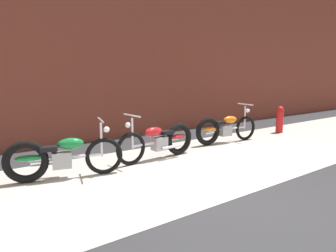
{
  "coord_description": "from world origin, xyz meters",
  "views": [
    {
      "loc": [
        -3.15,
        -2.81,
        1.79
      ],
      "look_at": [
        0.48,
        2.21,
        0.75
      ],
      "focal_mm": 32.14,
      "sensor_mm": 36.0,
      "label": 1
    }
  ],
  "objects_px": {
    "motorcycle_red": "(162,140)",
    "fire_hydrant": "(280,119)",
    "motorcycle_orange": "(223,129)",
    "motorcycle_green": "(57,157)"
  },
  "relations": [
    {
      "from": "motorcycle_orange",
      "to": "fire_hydrant",
      "type": "xyz_separation_m",
      "value": [
        2.58,
        0.02,
        0.03
      ]
    },
    {
      "from": "motorcycle_green",
      "to": "motorcycle_orange",
      "type": "distance_m",
      "value": 4.42
    },
    {
      "from": "motorcycle_red",
      "to": "motorcycle_orange",
      "type": "bearing_deg",
      "value": -176.92
    },
    {
      "from": "motorcycle_green",
      "to": "fire_hydrant",
      "type": "distance_m",
      "value": 6.99
    },
    {
      "from": "motorcycle_red",
      "to": "motorcycle_orange",
      "type": "xyz_separation_m",
      "value": [
        2.15,
        0.27,
        0.0
      ]
    },
    {
      "from": "fire_hydrant",
      "to": "motorcycle_green",
      "type": "bearing_deg",
      "value": -177.26
    },
    {
      "from": "motorcycle_orange",
      "to": "fire_hydrant",
      "type": "bearing_deg",
      "value": 7.08
    },
    {
      "from": "motorcycle_green",
      "to": "motorcycle_orange",
      "type": "height_order",
      "value": "same"
    },
    {
      "from": "motorcycle_red",
      "to": "motorcycle_green",
      "type": "bearing_deg",
      "value": -2.93
    },
    {
      "from": "motorcycle_red",
      "to": "fire_hydrant",
      "type": "bearing_deg",
      "value": 179.43
    }
  ]
}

